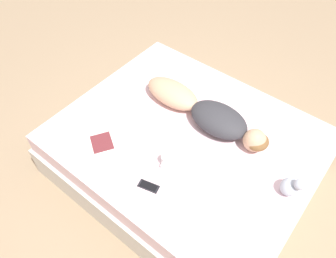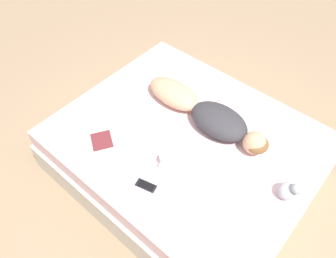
{
  "view_description": "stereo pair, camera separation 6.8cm",
  "coord_description": "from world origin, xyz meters",
  "px_view_note": "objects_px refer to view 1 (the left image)",
  "views": [
    {
      "loc": [
        1.49,
        0.99,
        2.69
      ],
      "look_at": [
        0.09,
        -0.13,
        0.59
      ],
      "focal_mm": 35.0,
      "sensor_mm": 36.0,
      "label": 1
    },
    {
      "loc": [
        1.44,
        1.04,
        2.69
      ],
      "look_at": [
        0.09,
        -0.13,
        0.59
      ],
      "focal_mm": 35.0,
      "sensor_mm": 36.0,
      "label": 2
    }
  ],
  "objects_px": {
    "person": "(205,112)",
    "cell_phone": "(149,186)",
    "coffee_mug": "(167,160)",
    "open_magazine": "(116,139)"
  },
  "relations": [
    {
      "from": "person",
      "to": "coffee_mug",
      "type": "xyz_separation_m",
      "value": [
        0.58,
        0.04,
        -0.04
      ]
    },
    {
      "from": "open_magazine",
      "to": "coffee_mug",
      "type": "distance_m",
      "value": 0.49
    },
    {
      "from": "person",
      "to": "cell_phone",
      "type": "xyz_separation_m",
      "value": [
        0.83,
        0.06,
        -0.09
      ]
    },
    {
      "from": "open_magazine",
      "to": "cell_phone",
      "type": "xyz_separation_m",
      "value": [
        0.18,
        0.51,
        0.0
      ]
    },
    {
      "from": "cell_phone",
      "to": "open_magazine",
      "type": "bearing_deg",
      "value": -123.7
    },
    {
      "from": "cell_phone",
      "to": "coffee_mug",
      "type": "bearing_deg",
      "value": 170.82
    },
    {
      "from": "open_magazine",
      "to": "cell_phone",
      "type": "relative_size",
      "value": 3.42
    },
    {
      "from": "person",
      "to": "coffee_mug",
      "type": "relative_size",
      "value": 10.2
    },
    {
      "from": "coffee_mug",
      "to": "cell_phone",
      "type": "xyz_separation_m",
      "value": [
        0.25,
        0.02,
        -0.04
      ]
    },
    {
      "from": "person",
      "to": "open_magazine",
      "type": "xyz_separation_m",
      "value": [
        0.65,
        -0.45,
        -0.09
      ]
    }
  ]
}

